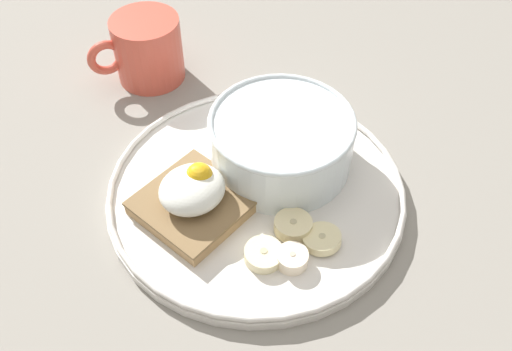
{
  "coord_description": "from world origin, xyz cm",
  "views": [
    {
      "loc": [
        25.11,
        27.1,
        45.9
      ],
      "look_at": [
        0.0,
        0.0,
        5.0
      ],
      "focal_mm": 40.0,
      "sensor_mm": 36.0,
      "label": 1
    }
  ],
  "objects_px": {
    "oatmeal_bowl": "(281,141)",
    "banana_slice_right": "(292,258)",
    "toast_slice": "(194,204)",
    "banana_slice_back": "(264,254)",
    "coffee_mug": "(147,49)",
    "banana_slice_left": "(293,226)",
    "poached_egg": "(193,187)",
    "banana_slice_front": "(320,240)"
  },
  "relations": [
    {
      "from": "banana_slice_front",
      "to": "coffee_mug",
      "type": "xyz_separation_m",
      "value": [
        -0.04,
        -0.32,
        0.02
      ]
    },
    {
      "from": "poached_egg",
      "to": "banana_slice_right",
      "type": "relative_size",
      "value": 2.59
    },
    {
      "from": "toast_slice",
      "to": "poached_egg",
      "type": "bearing_deg",
      "value": -167.61
    },
    {
      "from": "toast_slice",
      "to": "banana_slice_right",
      "type": "bearing_deg",
      "value": 103.58
    },
    {
      "from": "poached_egg",
      "to": "banana_slice_left",
      "type": "distance_m",
      "value": 0.1
    },
    {
      "from": "banana_slice_back",
      "to": "oatmeal_bowl",
      "type": "bearing_deg",
      "value": -141.54
    },
    {
      "from": "oatmeal_bowl",
      "to": "banana_slice_front",
      "type": "xyz_separation_m",
      "value": [
        0.05,
        0.1,
        -0.02
      ]
    },
    {
      "from": "banana_slice_left",
      "to": "banana_slice_back",
      "type": "xyz_separation_m",
      "value": [
        0.04,
        0.0,
        -0.0
      ]
    },
    {
      "from": "banana_slice_left",
      "to": "toast_slice",
      "type": "bearing_deg",
      "value": -57.29
    },
    {
      "from": "oatmeal_bowl",
      "to": "toast_slice",
      "type": "bearing_deg",
      "value": -5.77
    },
    {
      "from": "banana_slice_left",
      "to": "banana_slice_right",
      "type": "distance_m",
      "value": 0.04
    },
    {
      "from": "poached_egg",
      "to": "banana_slice_left",
      "type": "height_order",
      "value": "poached_egg"
    },
    {
      "from": "oatmeal_bowl",
      "to": "banana_slice_back",
      "type": "bearing_deg",
      "value": 38.46
    },
    {
      "from": "toast_slice",
      "to": "banana_slice_left",
      "type": "relative_size",
      "value": 2.11
    },
    {
      "from": "banana_slice_left",
      "to": "coffee_mug",
      "type": "distance_m",
      "value": 0.29
    },
    {
      "from": "banana_slice_right",
      "to": "poached_egg",
      "type": "bearing_deg",
      "value": -77.37
    },
    {
      "from": "toast_slice",
      "to": "banana_slice_back",
      "type": "distance_m",
      "value": 0.09
    },
    {
      "from": "banana_slice_back",
      "to": "coffee_mug",
      "type": "height_order",
      "value": "coffee_mug"
    },
    {
      "from": "oatmeal_bowl",
      "to": "toast_slice",
      "type": "height_order",
      "value": "oatmeal_bowl"
    },
    {
      "from": "toast_slice",
      "to": "coffee_mug",
      "type": "bearing_deg",
      "value": -115.04
    },
    {
      "from": "poached_egg",
      "to": "banana_slice_right",
      "type": "xyz_separation_m",
      "value": [
        -0.02,
        0.11,
        -0.02
      ]
    },
    {
      "from": "oatmeal_bowl",
      "to": "banana_slice_back",
      "type": "xyz_separation_m",
      "value": [
        0.09,
        0.08,
        -0.02
      ]
    },
    {
      "from": "banana_slice_back",
      "to": "coffee_mug",
      "type": "relative_size",
      "value": 0.37
    },
    {
      "from": "poached_egg",
      "to": "banana_slice_front",
      "type": "bearing_deg",
      "value": 117.49
    },
    {
      "from": "banana_slice_front",
      "to": "banana_slice_right",
      "type": "distance_m",
      "value": 0.03
    },
    {
      "from": "poached_egg",
      "to": "banana_slice_back",
      "type": "height_order",
      "value": "poached_egg"
    },
    {
      "from": "oatmeal_bowl",
      "to": "coffee_mug",
      "type": "distance_m",
      "value": 0.22
    },
    {
      "from": "poached_egg",
      "to": "banana_slice_right",
      "type": "distance_m",
      "value": 0.11
    },
    {
      "from": "oatmeal_bowl",
      "to": "banana_slice_right",
      "type": "relative_size",
      "value": 4.41
    },
    {
      "from": "oatmeal_bowl",
      "to": "banana_slice_front",
      "type": "height_order",
      "value": "oatmeal_bowl"
    },
    {
      "from": "toast_slice",
      "to": "banana_slice_back",
      "type": "xyz_separation_m",
      "value": [
        -0.01,
        0.09,
        -0.0
      ]
    },
    {
      "from": "toast_slice",
      "to": "banana_slice_right",
      "type": "distance_m",
      "value": 0.11
    },
    {
      "from": "banana_slice_front",
      "to": "poached_egg",
      "type": "bearing_deg",
      "value": -62.51
    },
    {
      "from": "toast_slice",
      "to": "banana_slice_left",
      "type": "xyz_separation_m",
      "value": [
        -0.05,
        0.08,
        -0.0
      ]
    },
    {
      "from": "toast_slice",
      "to": "banana_slice_right",
      "type": "relative_size",
      "value": 3.18
    },
    {
      "from": "coffee_mug",
      "to": "oatmeal_bowl",
      "type": "bearing_deg",
      "value": 92.01
    },
    {
      "from": "toast_slice",
      "to": "coffee_mug",
      "type": "distance_m",
      "value": 0.23
    },
    {
      "from": "toast_slice",
      "to": "poached_egg",
      "type": "height_order",
      "value": "poached_egg"
    },
    {
      "from": "coffee_mug",
      "to": "banana_slice_front",
      "type": "bearing_deg",
      "value": 83.07
    },
    {
      "from": "oatmeal_bowl",
      "to": "poached_egg",
      "type": "relative_size",
      "value": 1.7
    },
    {
      "from": "oatmeal_bowl",
      "to": "banana_slice_right",
      "type": "height_order",
      "value": "oatmeal_bowl"
    },
    {
      "from": "banana_slice_front",
      "to": "banana_slice_back",
      "type": "relative_size",
      "value": 0.91
    }
  ]
}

